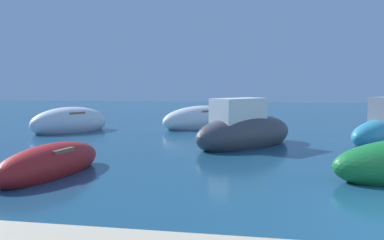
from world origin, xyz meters
name	(u,v)px	position (x,y,z in m)	size (l,w,h in m)	color
moored_boat_1	(245,132)	(-3.16, 7.24, 0.46)	(3.70, 4.20, 1.83)	#3F3F47
moored_boat_4	(70,123)	(-10.52, 9.97, 0.37)	(3.09, 3.76, 1.32)	white
moored_boat_7	(202,120)	(-5.37, 12.44, 0.36)	(3.84, 4.06, 1.29)	white
moored_boat_9	(51,164)	(-7.07, 2.23, 0.25)	(1.46, 3.35, 0.88)	#B21E1E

